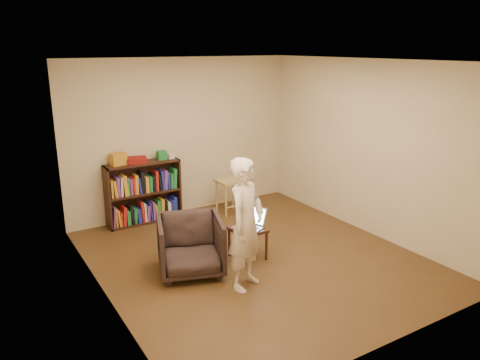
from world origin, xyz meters
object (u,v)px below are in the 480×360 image
stool (229,186)px  person (246,224)px  bookshelf (144,196)px  laptop (250,223)px  armchair (190,246)px  side_table (248,233)px

stool → person: (-1.11, -2.30, 0.31)m
bookshelf → laptop: (0.76, -2.01, 0.05)m
bookshelf → armchair: bookshelf is taller
bookshelf → stool: 1.44m
person → armchair: bearing=92.4°
bookshelf → stool: bookshelf is taller
stool → side_table: (-0.68, -1.66, -0.12)m
bookshelf → side_table: bookshelf is taller
stool → person: size_ratio=0.37×
armchair → side_table: bearing=17.9°
side_table → person: size_ratio=0.27×
laptop → side_table: bearing=-95.8°
bookshelf → laptop: 2.15m
armchair → laptop: armchair is taller
bookshelf → person: person is taller
bookshelf → laptop: bookshelf is taller
side_table → laptop: 0.14m
stool → laptop: 1.76m
stool → armchair: 2.25m
side_table → laptop: size_ratio=0.90×
armchair → side_table: armchair is taller
stool → laptop: size_ratio=1.24×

